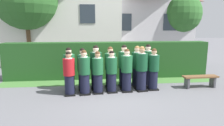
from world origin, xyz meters
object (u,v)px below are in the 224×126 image
Objects in this scene: student_front_row_1 at (84,73)px; student_front_row_2 at (98,73)px; student_front_row_6 at (153,70)px; student_rear_row_2 at (96,68)px; student_rear_row_0 at (69,70)px; student_in_red_blazer at (69,74)px; student_rear_row_5 at (137,67)px; student_rear_row_6 at (148,66)px; student_front_row_4 at (127,71)px; wooden_bench at (200,79)px; student_front_row_3 at (112,73)px; student_rear_row_4 at (124,67)px; student_rear_row_1 at (83,70)px; student_front_row_5 at (141,70)px; student_rear_row_3 at (110,68)px.

student_front_row_2 is at bearing 7.18° from student_front_row_1.
student_rear_row_2 is (-2.19, 0.30, 0.05)m from student_front_row_6.
student_in_red_blazer is at bearing -84.46° from student_rear_row_0.
student_rear_row_2 is (-0.05, 0.51, 0.08)m from student_front_row_2.
student_front_row_2 is 0.97× the size of student_front_row_6.
student_rear_row_0 is 0.99× the size of student_rear_row_5.
student_front_row_6 is 0.55m from student_rear_row_6.
student_front_row_1 is 1.00× the size of student_front_row_4.
student_in_red_blazer is 1.11× the size of wooden_bench.
student_front_row_3 is 1.69m from student_rear_row_6.
student_front_row_1 is at bearing -160.21° from student_rear_row_5.
student_rear_row_5 is (1.59, 0.69, 0.05)m from student_front_row_2.
student_rear_row_6 reaches higher than student_rear_row_4.
student_rear_row_5 is (0.51, 0.59, 0.02)m from student_front_row_4.
student_front_row_2 is 1.73m from student_rear_row_5.
student_in_red_blazer is 0.98× the size of student_front_row_1.
student_front_row_1 is at bearing 4.53° from student_in_red_blazer.
student_rear_row_5 is (2.15, 0.17, 0.02)m from student_rear_row_1.
student_front_row_1 is 1.03× the size of student_front_row_3.
student_front_row_1 reaches higher than student_front_row_3.
student_in_red_blazer is at bearing -174.57° from student_front_row_4.
student_rear_row_1 is at bearing 53.84° from student_in_red_blazer.
student_front_row_3 is 1.25m from student_rear_row_5.
student_front_row_1 is at bearing -82.06° from student_rear_row_1.
student_rear_row_4 is 1.00m from student_rear_row_6.
student_rear_row_6 is at bearing 20.19° from student_front_row_2.
student_rear_row_2 is (-1.13, 0.42, 0.05)m from student_front_row_4.
student_rear_row_5 is at bearing 4.80° from student_rear_row_0.
student_rear_row_1 is 4.67m from wooden_bench.
student_front_row_1 is 1.70m from student_rear_row_4.
student_front_row_2 is at bearing -23.38° from student_rear_row_0.
student_front_row_3 is 0.57m from student_front_row_4.
student_front_row_1 is 0.94× the size of student_rear_row_2.
student_front_row_2 reaches higher than wooden_bench.
student_rear_row_2 is (1.02, 0.05, 0.03)m from student_rear_row_0.
student_front_row_4 is 1.18m from student_rear_row_6.
student_rear_row_6 reaches higher than student_front_row_6.
student_front_row_2 is 0.91× the size of student_rear_row_6.
student_in_red_blazer is 3.17m from student_front_row_6.
student_front_row_5 is (1.14, 0.07, 0.07)m from student_front_row_3.
student_rear_row_2 reaches higher than student_front_row_1.
student_rear_row_5 reaches higher than student_rear_row_0.
student_front_row_5 is at bearing 5.31° from student_front_row_1.
student_rear_row_0 is (-3.21, 0.24, 0.02)m from student_front_row_6.
student_rear_row_1 is at bearing 179.70° from student_rear_row_2.
student_rear_row_0 is 0.51m from student_rear_row_1.
student_front_row_5 reaches higher than student_front_row_4.
student_front_row_5 is 1.03× the size of student_rear_row_3.
student_rear_row_3 is at bearing 90.54° from student_front_row_3.
student_rear_row_2 is 1.00× the size of student_rear_row_6.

